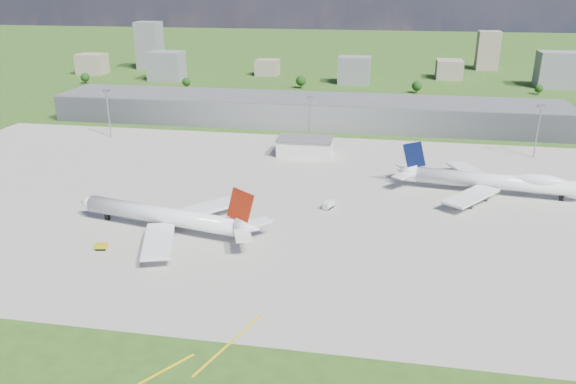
% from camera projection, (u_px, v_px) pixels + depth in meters
% --- Properties ---
extents(ground, '(1400.00, 1400.00, 0.00)m').
position_uv_depth(ground, '(301.00, 129.00, 324.17)').
color(ground, '#2E4C17').
rests_on(ground, ground).
extents(apron, '(360.00, 190.00, 0.08)m').
position_uv_depth(apron, '(283.00, 198.00, 221.21)').
color(apron, '#9B978D').
rests_on(apron, ground).
extents(terminal, '(300.00, 42.00, 15.00)m').
position_uv_depth(terminal, '(304.00, 111.00, 335.34)').
color(terminal, slate).
rests_on(terminal, ground).
extents(ops_building, '(26.00, 16.00, 8.00)m').
position_uv_depth(ops_building, '(305.00, 147.00, 275.07)').
color(ops_building, silver).
rests_on(ops_building, ground).
extents(mast_west, '(3.50, 2.00, 25.90)m').
position_uv_depth(mast_west, '(108.00, 105.00, 302.02)').
color(mast_west, gray).
rests_on(mast_west, ground).
extents(mast_center, '(3.50, 2.00, 25.90)m').
position_uv_depth(mast_center, '(310.00, 113.00, 284.04)').
color(mast_center, gray).
rests_on(mast_center, ground).
extents(mast_east, '(3.50, 2.00, 25.90)m').
position_uv_depth(mast_east, '(539.00, 122.00, 266.07)').
color(mast_east, gray).
rests_on(mast_east, ground).
extents(airliner_red_twin, '(70.80, 54.44, 19.55)m').
position_uv_depth(airliner_red_twin, '(168.00, 217.00, 190.70)').
color(airliner_red_twin, white).
rests_on(airliner_red_twin, ground).
extents(airliner_blue_quad, '(74.82, 58.31, 19.54)m').
position_uv_depth(airliner_blue_quad, '(495.00, 181.00, 223.89)').
color(airliner_blue_quad, white).
rests_on(airliner_blue_quad, ground).
extents(tug_yellow, '(4.18, 2.88, 1.88)m').
position_uv_depth(tug_yellow, '(101.00, 247.00, 178.82)').
color(tug_yellow, '#C0AC0B').
rests_on(tug_yellow, ground).
extents(van_white_near, '(4.36, 5.94, 2.74)m').
position_uv_depth(van_white_near, '(328.00, 205.00, 211.11)').
color(van_white_near, silver).
rests_on(van_white_near, ground).
extents(van_white_far, '(4.38, 2.49, 2.20)m').
position_uv_depth(van_white_far, '(458.00, 204.00, 212.35)').
color(van_white_far, beige).
rests_on(van_white_far, ground).
extents(bldg_far_w, '(24.00, 20.00, 18.00)m').
position_uv_depth(bldg_far_w, '(92.00, 64.00, 513.53)').
color(bldg_far_w, gray).
rests_on(bldg_far_w, ground).
extents(bldg_w, '(28.00, 22.00, 24.00)m').
position_uv_depth(bldg_w, '(166.00, 66.00, 480.97)').
color(bldg_w, slate).
rests_on(bldg_w, ground).
extents(bldg_cw, '(20.00, 18.00, 14.00)m').
position_uv_depth(bldg_cw, '(267.00, 67.00, 506.50)').
color(bldg_cw, gray).
rests_on(bldg_cw, ground).
extents(bldg_c, '(26.00, 20.00, 22.00)m').
position_uv_depth(bldg_c, '(354.00, 70.00, 464.38)').
color(bldg_c, slate).
rests_on(bldg_c, ground).
extents(bldg_ce, '(22.00, 24.00, 16.00)m').
position_uv_depth(bldg_ce, '(449.00, 69.00, 489.21)').
color(bldg_ce, gray).
rests_on(bldg_ce, ground).
extents(bldg_e, '(30.00, 22.00, 28.00)m').
position_uv_depth(bldg_e, '(557.00, 70.00, 446.38)').
color(bldg_e, slate).
rests_on(bldg_e, ground).
extents(bldg_tall_w, '(22.00, 20.00, 44.00)m').
position_uv_depth(bldg_tall_w, '(150.00, 45.00, 539.23)').
color(bldg_tall_w, slate).
rests_on(bldg_tall_w, ground).
extents(bldg_tall_e, '(20.00, 18.00, 36.00)m').
position_uv_depth(bldg_tall_e, '(488.00, 51.00, 534.40)').
color(bldg_tall_e, gray).
rests_on(bldg_tall_e, ground).
extents(tree_far_w, '(7.20, 7.20, 8.80)m').
position_uv_depth(tree_far_w, '(85.00, 77.00, 465.55)').
color(tree_far_w, '#382314').
rests_on(tree_far_w, ground).
extents(tree_w, '(6.75, 6.75, 8.25)m').
position_uv_depth(tree_w, '(186.00, 82.00, 446.35)').
color(tree_w, '#382314').
rests_on(tree_w, ground).
extents(tree_c, '(8.10, 8.10, 9.90)m').
position_uv_depth(tree_c, '(301.00, 81.00, 445.12)').
color(tree_c, '#382314').
rests_on(tree_c, ground).
extents(tree_e, '(7.65, 7.65, 9.35)m').
position_uv_depth(tree_e, '(417.00, 86.00, 425.92)').
color(tree_e, '#382314').
rests_on(tree_e, ground).
extents(tree_far_e, '(6.30, 6.30, 7.70)m').
position_uv_depth(tree_far_e, '(539.00, 89.00, 420.76)').
color(tree_far_e, '#382314').
rests_on(tree_far_e, ground).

